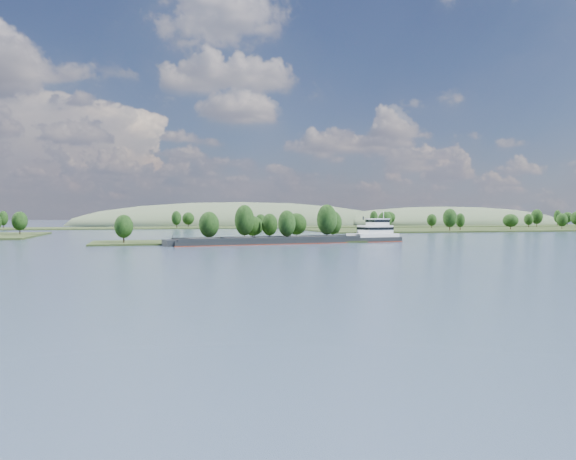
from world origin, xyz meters
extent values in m
plane|color=#3B4D66|center=(0.00, 120.00, 0.00)|extent=(1800.00, 1800.00, 0.00)
cube|color=#233116|center=(0.00, 180.00, 0.00)|extent=(100.00, 30.00, 1.20)
cylinder|color=black|center=(19.25, 167.59, 2.49)|extent=(0.50, 0.50, 3.78)
ellipsoid|color=black|center=(19.25, 167.59, 7.30)|extent=(6.53, 6.53, 9.72)
cylinder|color=black|center=(12.17, 192.26, 2.09)|extent=(0.50, 0.50, 2.98)
ellipsoid|color=black|center=(12.17, 192.26, 5.87)|extent=(7.17, 7.17, 7.65)
cylinder|color=black|center=(4.55, 173.04, 2.82)|extent=(0.50, 0.50, 4.43)
ellipsoid|color=black|center=(4.55, 173.04, 8.45)|extent=(7.37, 7.37, 11.39)
cylinder|color=black|center=(9.82, 184.63, 2.15)|extent=(0.50, 0.50, 3.10)
ellipsoid|color=black|center=(9.82, 184.63, 6.09)|extent=(6.45, 6.45, 7.98)
cylinder|color=black|center=(-8.83, 170.10, 2.41)|extent=(0.50, 0.50, 3.61)
ellipsoid|color=black|center=(-8.83, 170.10, 7.00)|extent=(7.32, 7.32, 9.29)
cylinder|color=black|center=(-38.29, 175.96, 2.23)|extent=(0.50, 0.50, 3.25)
ellipsoid|color=black|center=(-38.29, 175.96, 6.36)|extent=(6.60, 6.60, 8.36)
cylinder|color=black|center=(16.08, 182.08, 2.29)|extent=(0.50, 0.50, 3.39)
ellipsoid|color=black|center=(16.08, 182.08, 6.60)|extent=(6.35, 6.35, 8.71)
cylinder|color=black|center=(42.70, 183.68, 2.45)|extent=(0.50, 0.50, 3.70)
ellipsoid|color=black|center=(42.70, 183.68, 7.15)|extent=(7.22, 7.22, 9.51)
cylinder|color=black|center=(36.27, 172.26, 2.86)|extent=(0.50, 0.50, 4.52)
ellipsoid|color=black|center=(36.27, 172.26, 8.61)|extent=(7.74, 7.74, 11.62)
cylinder|color=black|center=(28.19, 186.68, 2.32)|extent=(0.50, 0.50, 3.44)
ellipsoid|color=black|center=(28.19, 186.68, 6.70)|extent=(8.39, 8.39, 8.86)
cylinder|color=black|center=(-90.23, 269.22, 2.63)|extent=(0.50, 0.50, 3.66)
ellipsoid|color=black|center=(-90.23, 269.22, 7.28)|extent=(7.54, 7.54, 9.40)
cube|color=#233116|center=(230.00, 300.00, 0.00)|extent=(320.00, 90.00, 1.60)
cylinder|color=black|center=(103.33, 267.18, 2.65)|extent=(0.50, 0.50, 3.70)
ellipsoid|color=black|center=(103.33, 267.18, 7.35)|extent=(8.08, 8.08, 9.50)
cylinder|color=black|center=(258.63, 333.82, 3.01)|extent=(0.50, 0.50, 4.42)
ellipsoid|color=black|center=(258.63, 333.82, 8.62)|extent=(8.72, 8.72, 11.36)
cylinder|color=black|center=(236.92, 282.09, 2.50)|extent=(0.50, 0.50, 3.41)
ellipsoid|color=black|center=(236.92, 282.09, 6.84)|extent=(7.35, 7.35, 8.76)
cylinder|color=black|center=(196.07, 279.91, 2.42)|extent=(0.50, 0.50, 3.25)
ellipsoid|color=black|center=(196.07, 279.91, 6.55)|extent=(9.78, 9.78, 8.35)
cylinder|color=black|center=(144.18, 265.65, 2.94)|extent=(0.50, 0.50, 4.28)
ellipsoid|color=black|center=(144.18, 265.65, 8.38)|extent=(8.28, 8.28, 11.00)
cylinder|color=black|center=(159.46, 279.14, 2.50)|extent=(0.50, 0.50, 3.40)
ellipsoid|color=black|center=(159.46, 279.14, 6.82)|extent=(5.79, 5.79, 8.75)
cylinder|color=black|center=(161.08, 317.46, 2.42)|extent=(0.50, 0.50, 3.25)
ellipsoid|color=black|center=(161.08, 317.46, 6.55)|extent=(6.80, 6.80, 8.35)
cylinder|color=black|center=(247.18, 328.33, 2.45)|extent=(0.50, 0.50, 3.30)
ellipsoid|color=black|center=(247.18, 328.33, 6.64)|extent=(6.80, 6.80, 8.48)
cube|color=#233116|center=(0.00, 400.00, 0.00)|extent=(900.00, 60.00, 1.20)
cylinder|color=black|center=(346.68, 402.84, 2.55)|extent=(0.50, 0.50, 3.90)
ellipsoid|color=black|center=(346.68, 402.84, 7.51)|extent=(8.77, 8.77, 10.03)
cylinder|color=black|center=(146.15, 382.38, 2.66)|extent=(0.50, 0.50, 4.11)
ellipsoid|color=black|center=(146.15, 382.38, 7.89)|extent=(6.36, 6.36, 10.58)
cylinder|color=black|center=(2.21, 402.56, 2.47)|extent=(0.50, 0.50, 3.75)
ellipsoid|color=black|center=(2.21, 402.56, 7.24)|extent=(9.16, 9.16, 9.64)
cylinder|color=black|center=(324.13, 389.06, 2.83)|extent=(0.50, 0.50, 4.46)
ellipsoid|color=black|center=(324.13, 389.06, 8.49)|extent=(6.33, 6.33, 11.46)
cylinder|color=black|center=(175.00, 416.37, 2.59)|extent=(0.50, 0.50, 3.98)
ellipsoid|color=black|center=(175.00, 416.37, 7.65)|extent=(10.85, 10.85, 10.23)
cylinder|color=black|center=(-125.30, 395.95, 2.61)|extent=(0.50, 0.50, 4.01)
ellipsoid|color=black|center=(-125.30, 395.95, 7.71)|extent=(6.45, 6.45, 10.32)
cylinder|color=black|center=(56.37, 391.21, 2.24)|extent=(0.50, 0.50, 3.28)
ellipsoid|color=black|center=(56.37, 391.21, 6.40)|extent=(7.89, 7.89, 8.42)
cylinder|color=black|center=(-7.88, 381.77, 2.62)|extent=(0.50, 0.50, 4.04)
ellipsoid|color=black|center=(-7.88, 381.77, 7.76)|extent=(7.10, 7.10, 10.39)
ellipsoid|color=#46573C|center=(260.00, 470.00, 0.00)|extent=(260.00, 140.00, 36.00)
ellipsoid|color=#46573C|center=(60.00, 500.00, 0.00)|extent=(320.00, 160.00, 44.00)
cube|color=black|center=(21.27, 167.48, 0.56)|extent=(89.52, 24.82, 2.44)
cube|color=maroon|center=(21.27, 167.48, 0.06)|extent=(89.77, 25.07, 0.28)
cube|color=black|center=(11.64, 171.47, 2.11)|extent=(68.10, 11.17, 0.89)
cube|color=black|center=(13.34, 160.72, 2.11)|extent=(68.10, 11.17, 0.89)
cube|color=black|center=(12.49, 166.09, 1.94)|extent=(67.40, 20.26, 0.33)
cube|color=black|center=(-11.65, 162.29, 2.28)|extent=(11.30, 10.56, 0.39)
cube|color=black|center=(0.42, 164.19, 2.28)|extent=(11.30, 10.56, 0.39)
cube|color=black|center=(12.49, 166.09, 2.28)|extent=(11.30, 10.56, 0.39)
cube|color=black|center=(24.56, 168.00, 2.28)|extent=(11.30, 10.56, 0.39)
cube|color=black|center=(36.63, 169.90, 2.28)|extent=(11.30, 10.56, 0.39)
cube|color=black|center=(-23.17, 160.47, 1.00)|extent=(4.85, 10.40, 2.22)
cylinder|color=black|center=(-22.07, 160.64, 2.56)|extent=(0.30, 0.30, 2.44)
cube|color=white|center=(55.29, 172.84, 2.44)|extent=(19.22, 13.30, 1.33)
cube|color=white|center=(56.38, 173.02, 4.67)|extent=(12.36, 10.51, 3.33)
cube|color=black|center=(56.38, 173.02, 5.11)|extent=(12.61, 10.76, 1.00)
cube|color=white|center=(57.48, 173.19, 7.55)|extent=(7.62, 7.62, 2.44)
cube|color=black|center=(57.48, 173.19, 8.00)|extent=(7.88, 7.88, 0.89)
cube|color=white|center=(57.48, 173.19, 8.89)|extent=(8.13, 8.13, 0.22)
cylinder|color=white|center=(60.23, 173.62, 10.22)|extent=(0.25, 0.25, 2.89)
cylinder|color=black|center=(52.57, 175.79, 9.11)|extent=(0.64, 0.64, 1.33)
camera|label=1|loc=(-32.01, -30.74, 10.82)|focal=35.00mm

